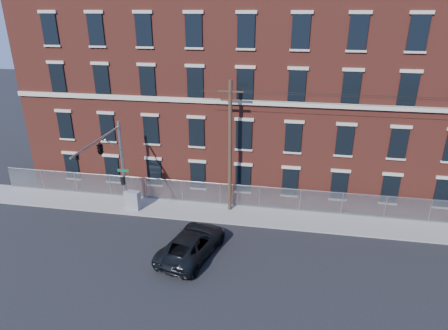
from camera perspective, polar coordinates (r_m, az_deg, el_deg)
ground at (r=26.04m, az=-5.66°, el=-12.20°), size 140.00×140.00×0.00m
sidewalk at (r=30.03m, az=20.04°, el=-8.40°), size 65.00×3.00×0.12m
mill_building at (r=35.61m, az=19.60°, el=10.39°), size 55.30×14.32×16.30m
chain_link_fence at (r=30.69m, az=19.93°, el=-5.58°), size 59.06×0.06×1.85m
traffic_signal_mast at (r=27.47m, az=-17.01°, el=1.45°), size 0.90×6.75×7.00m
utility_pole_near at (r=28.13m, az=0.90°, el=2.83°), size 1.80×0.28×10.00m
pickup_truck at (r=25.04m, az=-4.73°, el=-11.49°), size 3.99×6.28×1.61m
utility_cabinet at (r=30.82m, az=-13.34°, el=-5.08°), size 1.25×0.76×1.47m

